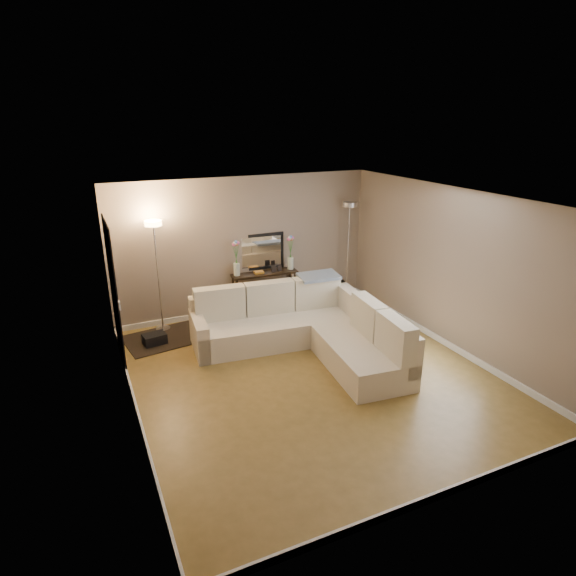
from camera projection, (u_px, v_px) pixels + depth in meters
name	position (u px, v px, depth m)	size (l,w,h in m)	color
floor	(310.00, 374.00, 7.14)	(5.00, 5.50, 0.01)	olive
ceiling	(313.00, 198.00, 6.26)	(5.00, 5.50, 0.01)	white
wall_back	(245.00, 246.00, 9.06)	(5.00, 0.02, 2.60)	gray
wall_front	(451.00, 389.00, 4.33)	(5.00, 0.02, 2.60)	gray
wall_left	(124.00, 322.00, 5.72)	(0.02, 5.50, 2.60)	gray
wall_right	(452.00, 270.00, 7.68)	(0.02, 5.50, 2.60)	gray
baseboard_back	(247.00, 308.00, 9.47)	(5.00, 0.03, 0.10)	white
baseboard_front	(435.00, 497.00, 4.78)	(5.00, 0.03, 0.10)	white
baseboard_left	(137.00, 411.00, 6.16)	(0.03, 5.50, 0.10)	white
baseboard_right	(442.00, 341.00, 8.09)	(0.03, 5.50, 0.10)	white
doorway	(114.00, 293.00, 7.26)	(0.02, 1.20, 2.20)	black
switch_plate	(120.00, 306.00, 6.50)	(0.02, 0.08, 0.12)	white
sectional_sofa	(306.00, 328.00, 7.82)	(2.87, 2.94, 0.98)	beige
throw_blanket	(319.00, 276.00, 8.38)	(0.71, 0.41, 0.05)	gray
console_table	(261.00, 290.00, 9.30)	(1.30, 0.41, 0.79)	black
leaning_mirror	(261.00, 252.00, 9.23)	(0.91, 0.09, 0.71)	black
table_decor	(265.00, 271.00, 9.17)	(0.54, 0.13, 0.13)	orange
flower_vase_left	(236.00, 261.00, 8.93)	(0.15, 0.12, 0.67)	silver
flower_vase_right	(291.00, 255.00, 9.30)	(0.15, 0.12, 0.67)	silver
floor_lamp_lit	(156.00, 254.00, 8.16)	(0.32, 0.32, 1.98)	silver
floor_lamp_unlit	(349.00, 232.00, 9.58)	(0.32, 0.32, 2.03)	silver
charcoal_rug	(165.00, 338.00, 8.27)	(1.29, 0.97, 0.02)	black
black_bag	(155.00, 341.00, 8.06)	(0.37, 0.26, 0.24)	black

